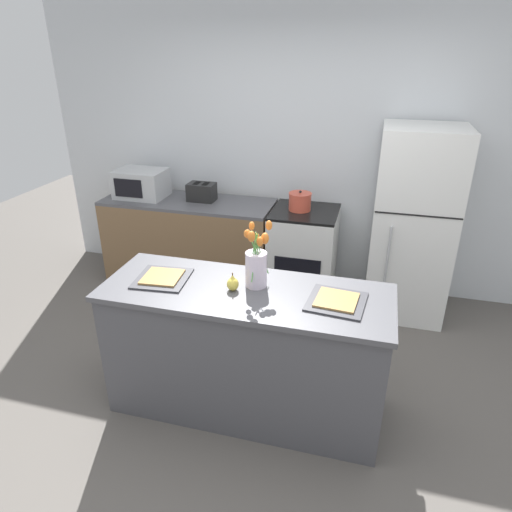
{
  "coord_description": "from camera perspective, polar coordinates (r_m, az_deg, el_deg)",
  "views": [
    {
      "loc": [
        0.7,
        -2.34,
        2.27
      ],
      "look_at": [
        0.0,
        0.25,
        1.02
      ],
      "focal_mm": 32.0,
      "sensor_mm": 36.0,
      "label": 1
    }
  ],
  "objects": [
    {
      "name": "back_wall",
      "position": [
        4.5,
        6.01,
        12.95
      ],
      "size": [
        5.2,
        0.08,
        2.7
      ],
      "color": "silver",
      "rests_on": "ground_plane"
    },
    {
      "name": "cooking_pot",
      "position": [
        4.21,
        5.51,
        6.79
      ],
      "size": [
        0.21,
        0.21,
        0.19
      ],
      "color": "#CC4C38",
      "rests_on": "stove_range"
    },
    {
      "name": "back_counter",
      "position": [
        4.69,
        -8.21,
        1.72
      ],
      "size": [
        1.68,
        0.6,
        0.89
      ],
      "color": "brown",
      "rests_on": "ground_plane"
    },
    {
      "name": "ground_plane",
      "position": [
        3.34,
        -1.18,
        -17.98
      ],
      "size": [
        10.0,
        10.0,
        0.0
      ],
      "primitive_type": "plane",
      "color": "#59544F"
    },
    {
      "name": "stove_range",
      "position": [
        4.39,
        5.89,
        0.16
      ],
      "size": [
        0.6,
        0.61,
        0.89
      ],
      "color": "silver",
      "rests_on": "ground_plane"
    },
    {
      "name": "toaster",
      "position": [
        4.49,
        -6.81,
        7.96
      ],
      "size": [
        0.28,
        0.18,
        0.17
      ],
      "color": "black",
      "rests_on": "back_counter"
    },
    {
      "name": "microwave",
      "position": [
        4.71,
        -14.15,
        8.78
      ],
      "size": [
        0.48,
        0.37,
        0.27
      ],
      "color": "#B7BABC",
      "rests_on": "back_counter"
    },
    {
      "name": "plate_setting_right",
      "position": [
        2.71,
        10.03,
        -5.53
      ],
      "size": [
        0.35,
        0.35,
        0.02
      ],
      "color": "#333338",
      "rests_on": "kitchen_island"
    },
    {
      "name": "pear_figurine",
      "position": [
        2.79,
        -2.93,
        -3.44
      ],
      "size": [
        0.07,
        0.07,
        0.12
      ],
      "color": "#E5CC4C",
      "rests_on": "kitchen_island"
    },
    {
      "name": "refrigerator",
      "position": [
        4.21,
        18.99,
        3.66
      ],
      "size": [
        0.68,
        0.67,
        1.69
      ],
      "color": "white",
      "rests_on": "ground_plane"
    },
    {
      "name": "plate_setting_left",
      "position": [
        2.99,
        -11.6,
        -2.67
      ],
      "size": [
        0.35,
        0.35,
        0.02
      ],
      "color": "#333338",
      "rests_on": "kitchen_island"
    },
    {
      "name": "flower_vase",
      "position": [
        2.79,
        0.04,
        -1.0
      ],
      "size": [
        0.16,
        0.19,
        0.42
      ],
      "color": "silver",
      "rests_on": "kitchen_island"
    },
    {
      "name": "kitchen_island",
      "position": [
        3.05,
        -1.26,
        -11.72
      ],
      "size": [
        1.8,
        0.66,
        0.9
      ],
      "color": "#4C4C51",
      "rests_on": "ground_plane"
    }
  ]
}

